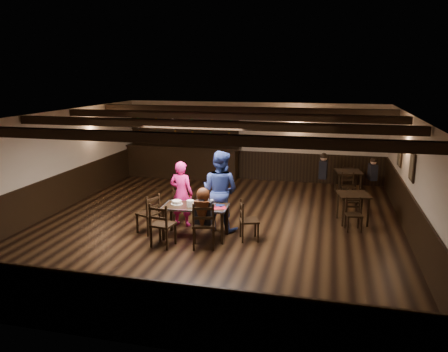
% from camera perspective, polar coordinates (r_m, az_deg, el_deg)
% --- Properties ---
extents(ground, '(10.00, 10.00, 0.00)m').
position_cam_1_polar(ground, '(10.88, -0.99, -6.42)').
color(ground, black).
rests_on(ground, ground).
extents(room_shell, '(9.02, 10.02, 2.71)m').
position_cam_1_polar(room_shell, '(10.46, -0.93, 2.68)').
color(room_shell, beige).
rests_on(room_shell, ground).
extents(dining_table, '(1.50, 0.81, 0.75)m').
position_cam_1_polar(dining_table, '(9.92, -3.74, -4.39)').
color(dining_table, black).
rests_on(dining_table, ground).
extents(chair_near_left, '(0.52, 0.50, 0.98)m').
position_cam_1_polar(chair_near_left, '(9.46, -8.25, -5.95)').
color(chair_near_left, black).
rests_on(chair_near_left, ground).
extents(chair_near_right, '(0.58, 0.56, 1.03)m').
position_cam_1_polar(chair_near_right, '(9.28, -2.69, -6.01)').
color(chair_near_right, black).
rests_on(chair_near_right, ground).
extents(chair_end_left, '(0.56, 0.57, 0.95)m').
position_cam_1_polar(chair_end_left, '(10.31, -9.58, -4.50)').
color(chair_end_left, black).
rests_on(chair_end_left, ground).
extents(chair_end_right, '(0.52, 0.54, 0.91)m').
position_cam_1_polar(chair_end_right, '(9.79, 2.86, -5.41)').
color(chair_end_right, black).
rests_on(chair_end_right, ground).
extents(chair_far_pushed, '(0.46, 0.45, 0.78)m').
position_cam_1_polar(chair_far_pushed, '(11.32, -5.80, -3.27)').
color(chair_far_pushed, black).
rests_on(chair_far_pushed, ground).
extents(woman_pink, '(0.62, 0.44, 1.61)m').
position_cam_1_polar(woman_pink, '(10.69, -5.59, -2.31)').
color(woman_pink, '#F8227F').
rests_on(woman_pink, ground).
extents(man_blue, '(1.10, 0.96, 1.92)m').
position_cam_1_polar(man_blue, '(10.34, -0.51, -1.92)').
color(man_blue, navy).
rests_on(man_blue, ground).
extents(seated_person, '(0.37, 0.55, 0.90)m').
position_cam_1_polar(seated_person, '(9.26, -2.72, -4.34)').
color(seated_person, black).
rests_on(seated_person, ground).
extents(cake, '(0.27, 0.27, 0.09)m').
position_cam_1_polar(cake, '(10.04, -6.19, -3.46)').
color(cake, white).
rests_on(cake, dining_table).
extents(plate_stack_a, '(0.16, 0.16, 0.15)m').
position_cam_1_polar(plate_stack_a, '(9.82, -4.43, -3.58)').
color(plate_stack_a, white).
rests_on(plate_stack_a, dining_table).
extents(plate_stack_b, '(0.18, 0.18, 0.21)m').
position_cam_1_polar(plate_stack_b, '(9.83, -2.54, -3.35)').
color(plate_stack_b, white).
rests_on(plate_stack_b, dining_table).
extents(tea_light, '(0.05, 0.05, 0.06)m').
position_cam_1_polar(tea_light, '(9.98, -3.27, -3.58)').
color(tea_light, '#A5A8AD').
rests_on(tea_light, dining_table).
extents(salt_shaker, '(0.04, 0.04, 0.09)m').
position_cam_1_polar(salt_shaker, '(9.77, -1.71, -3.81)').
color(salt_shaker, silver).
rests_on(salt_shaker, dining_table).
extents(pepper_shaker, '(0.04, 0.04, 0.09)m').
position_cam_1_polar(pepper_shaker, '(9.75, -1.18, -3.83)').
color(pepper_shaker, '#A5A8AD').
rests_on(pepper_shaker, dining_table).
extents(drink_glass, '(0.08, 0.08, 0.12)m').
position_cam_1_polar(drink_glass, '(9.92, -1.60, -3.45)').
color(drink_glass, silver).
rests_on(drink_glass, dining_table).
extents(menu_red, '(0.38, 0.33, 0.00)m').
position_cam_1_polar(menu_red, '(9.71, -0.70, -4.18)').
color(menu_red, maroon).
rests_on(menu_red, dining_table).
extents(menu_blue, '(0.31, 0.23, 0.00)m').
position_cam_1_polar(menu_blue, '(9.90, -0.81, -3.83)').
color(menu_blue, '#0E1946').
rests_on(menu_blue, dining_table).
extents(bar_counter, '(4.19, 0.70, 2.20)m').
position_cam_1_polar(bar_counter, '(15.76, -5.39, 2.47)').
color(bar_counter, black).
rests_on(bar_counter, ground).
extents(back_table_a, '(0.86, 0.86, 0.75)m').
position_cam_1_polar(back_table_a, '(11.34, 16.54, -2.75)').
color(back_table_a, black).
rests_on(back_table_a, ground).
extents(back_table_b, '(0.88, 0.88, 0.75)m').
position_cam_1_polar(back_table_b, '(13.92, 15.90, 0.23)').
color(back_table_b, black).
rests_on(back_table_b, ground).
extents(bg_patron_left, '(0.26, 0.40, 0.80)m').
position_cam_1_polar(bg_patron_left, '(13.90, 12.85, 1.31)').
color(bg_patron_left, black).
rests_on(bg_patron_left, ground).
extents(bg_patron_right, '(0.28, 0.38, 0.70)m').
position_cam_1_polar(bg_patron_right, '(14.10, 18.87, 0.89)').
color(bg_patron_right, black).
rests_on(bg_patron_right, ground).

